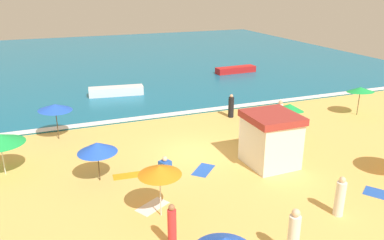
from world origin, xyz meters
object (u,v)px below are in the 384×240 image
(lifeguard_cabana, at_px, (271,139))
(beach_umbrella_9, at_px, (160,170))
(beachgoer_2, at_px, (340,198))
(beachgoer_6, at_px, (231,107))
(beach_umbrella_7, at_px, (290,107))
(beach_umbrella_8, at_px, (360,90))
(beach_umbrella_3, at_px, (55,107))
(small_boat_1, at_px, (236,70))
(beachgoer_1, at_px, (294,236))
(beachgoer_0, at_px, (172,227))
(beachgoer_7, at_px, (165,166))
(beachgoer_3, at_px, (280,113))
(beach_umbrella_0, at_px, (97,147))
(small_boat_0, at_px, (116,91))

(lifeguard_cabana, bearing_deg, beach_umbrella_9, -159.40)
(beachgoer_2, relative_size, beachgoer_6, 1.04)
(beach_umbrella_7, bearing_deg, beach_umbrella_8, 15.53)
(lifeguard_cabana, bearing_deg, beach_umbrella_3, 142.99)
(lifeguard_cabana, relative_size, beach_umbrella_3, 1.06)
(beachgoer_6, relative_size, small_boat_1, 0.38)
(beachgoer_1, distance_m, beachgoer_6, 14.05)
(beachgoer_2, xyz_separation_m, small_boat_1, (7.71, 23.49, -0.36))
(beachgoer_0, xyz_separation_m, beachgoer_7, (1.40, 5.25, -0.44))
(beachgoer_3, relative_size, small_boat_1, 0.37)
(beach_umbrella_3, bearing_deg, beachgoer_7, -54.79)
(beach_umbrella_7, xyz_separation_m, beachgoer_7, (-7.83, -1.52, -1.56))
(small_boat_1, bearing_deg, beachgoer_0, -121.86)
(beachgoer_1, bearing_deg, beachgoer_6, 71.39)
(beach_umbrella_8, xyz_separation_m, beach_umbrella_9, (-15.98, -6.72, 0.15))
(beach_umbrella_0, relative_size, beachgoer_0, 1.47)
(beachgoer_0, bearing_deg, small_boat_1, 58.14)
(beach_umbrella_3, distance_m, beach_umbrella_7, 13.17)
(beachgoer_2, bearing_deg, beach_umbrella_3, 128.74)
(beachgoer_3, xyz_separation_m, beachgoer_6, (-2.30, 2.27, 0.01))
(lifeguard_cabana, xyz_separation_m, beach_umbrella_8, (9.67, 4.35, 0.44))
(small_boat_0, distance_m, small_boat_1, 13.16)
(small_boat_1, bearing_deg, beachgoer_6, -118.73)
(beach_umbrella_7, relative_size, beachgoer_2, 1.39)
(beachgoer_1, bearing_deg, beach_umbrella_9, 129.82)
(beach_umbrella_0, height_order, small_boat_0, beach_umbrella_0)
(beach_umbrella_3, height_order, beachgoer_2, beach_umbrella_3)
(beachgoer_3, relative_size, beachgoer_6, 0.98)
(beach_umbrella_7, height_order, beachgoer_7, beach_umbrella_7)
(beach_umbrella_0, relative_size, beach_umbrella_3, 0.99)
(lifeguard_cabana, bearing_deg, beachgoer_2, -88.92)
(beach_umbrella_7, height_order, beach_umbrella_9, beach_umbrella_7)
(beach_umbrella_9, relative_size, beachgoer_1, 1.24)
(beach_umbrella_0, xyz_separation_m, beachgoer_6, (9.51, 5.70, -0.89))
(beachgoer_2, height_order, beachgoer_6, beachgoer_2)
(beachgoer_2, xyz_separation_m, beachgoer_3, (3.64, 9.59, -0.04))
(beach_umbrella_3, distance_m, beachgoer_0, 11.99)
(beachgoer_2, height_order, beachgoer_3, beachgoer_2)
(beach_umbrella_3, relative_size, beach_umbrella_8, 1.21)
(beach_umbrella_9, bearing_deg, beachgoer_0, -95.71)
(beach_umbrella_9, bearing_deg, beachgoer_7, 69.89)
(lifeguard_cabana, relative_size, beachgoer_1, 1.41)
(lifeguard_cabana, height_order, beach_umbrella_7, lifeguard_cabana)
(beach_umbrella_8, distance_m, small_boat_0, 17.88)
(lifeguard_cabana, relative_size, beachgoer_7, 3.01)
(beach_umbrella_3, xyz_separation_m, beach_umbrella_9, (3.24, -9.57, 0.02))
(beach_umbrella_9, relative_size, beachgoer_7, 2.63)
(beachgoer_7, xyz_separation_m, small_boat_1, (12.91, 17.77, 0.04))
(beach_umbrella_3, relative_size, beach_umbrella_9, 1.08)
(beach_umbrella_3, distance_m, small_boat_0, 9.10)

